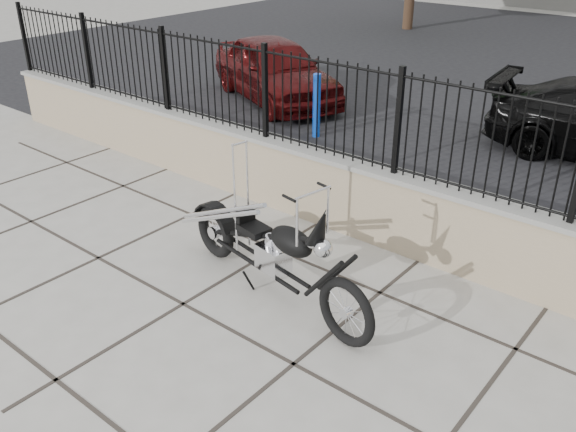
% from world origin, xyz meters
% --- Properties ---
extents(ground_plane, '(90.00, 90.00, 0.00)m').
position_xyz_m(ground_plane, '(0.00, 0.00, 0.00)').
color(ground_plane, '#99968E').
rests_on(ground_plane, ground).
extents(parking_lot, '(30.00, 30.00, 0.00)m').
position_xyz_m(parking_lot, '(0.00, 12.50, 0.00)').
color(parking_lot, black).
rests_on(parking_lot, ground).
extents(retaining_wall, '(14.00, 0.36, 0.96)m').
position_xyz_m(retaining_wall, '(0.00, 2.50, 0.48)').
color(retaining_wall, gray).
rests_on(retaining_wall, ground_plane).
extents(iron_fence, '(14.00, 0.08, 1.20)m').
position_xyz_m(iron_fence, '(0.00, 2.50, 1.56)').
color(iron_fence, black).
rests_on(iron_fence, retaining_wall).
extents(chopper_motorcycle, '(2.75, 0.96, 1.62)m').
position_xyz_m(chopper_motorcycle, '(0.57, 0.76, 0.81)').
color(chopper_motorcycle, black).
rests_on(chopper_motorcycle, ground_plane).
extents(car_red, '(4.25, 3.10, 1.34)m').
position_xyz_m(car_red, '(-4.20, 6.46, 0.67)').
color(car_red, '#43090A').
rests_on(car_red, parking_lot).
extents(bollard_a, '(0.18, 0.18, 1.15)m').
position_xyz_m(bollard_a, '(-2.10, 5.13, 0.57)').
color(bollard_a, '#0E22DB').
rests_on(bollard_a, ground_plane).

